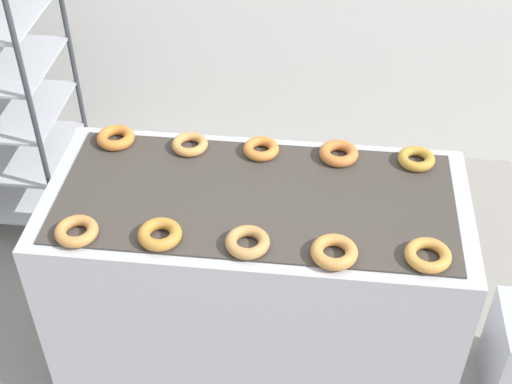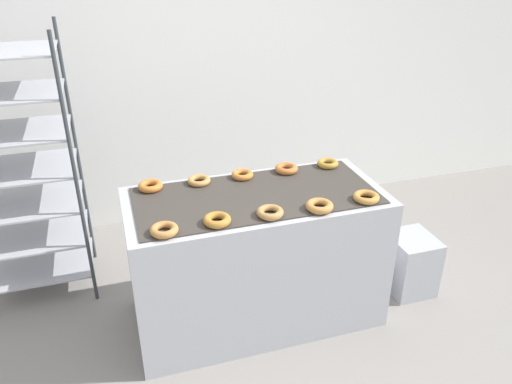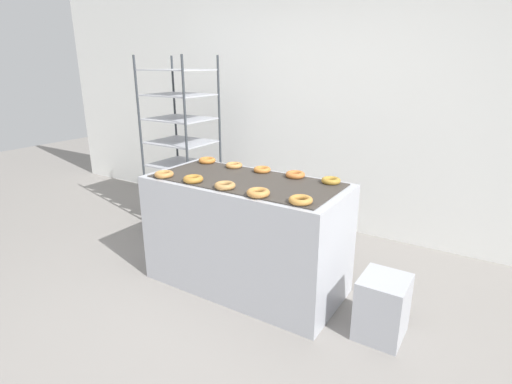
% 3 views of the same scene
% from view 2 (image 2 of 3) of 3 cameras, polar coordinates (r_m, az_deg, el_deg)
% --- Properties ---
extents(ground_plane, '(14.00, 14.00, 0.00)m').
position_cam_2_polar(ground_plane, '(2.99, 3.75, -20.89)').
color(ground_plane, gray).
extents(wall_back, '(8.00, 0.05, 2.80)m').
position_cam_2_polar(wall_back, '(4.14, -6.54, 15.39)').
color(wall_back, white).
rests_on(wall_back, ground_plane).
extents(fryer_machine, '(1.53, 0.72, 0.88)m').
position_cam_2_polar(fryer_machine, '(3.13, 0.01, -7.54)').
color(fryer_machine, '#A8AAB2').
rests_on(fryer_machine, ground_plane).
extents(baking_rack_cart, '(0.66, 0.55, 1.79)m').
position_cam_2_polar(baking_rack_cart, '(3.51, -24.98, 2.43)').
color(baking_rack_cart, '#33383D').
rests_on(baking_rack_cart, ground_plane).
extents(glaze_bin, '(0.29, 0.33, 0.41)m').
position_cam_2_polar(glaze_bin, '(3.65, 17.17, -7.80)').
color(glaze_bin, '#A8AAB2').
rests_on(glaze_bin, ground_plane).
extents(donut_near_leftmost, '(0.15, 0.15, 0.04)m').
position_cam_2_polar(donut_near_leftmost, '(2.57, -10.45, -4.28)').
color(donut_near_leftmost, '#AF763C').
rests_on(donut_near_leftmost, fryer_machine).
extents(donut_near_left, '(0.15, 0.15, 0.04)m').
position_cam_2_polar(donut_near_left, '(2.62, -4.46, -3.20)').
color(donut_near_left, '#A9732C').
rests_on(donut_near_left, fryer_machine).
extents(donut_near_center, '(0.15, 0.15, 0.04)m').
position_cam_2_polar(donut_near_center, '(2.69, 1.71, -2.33)').
color(donut_near_center, '#A77A43').
rests_on(donut_near_center, fryer_machine).
extents(donut_near_right, '(0.15, 0.15, 0.04)m').
position_cam_2_polar(donut_near_right, '(2.77, 7.27, -1.59)').
color(donut_near_right, '#B87C3C').
rests_on(donut_near_right, fryer_machine).
extents(donut_near_rightmost, '(0.15, 0.15, 0.04)m').
position_cam_2_polar(donut_near_rightmost, '(2.91, 12.49, -0.58)').
color(donut_near_rightmost, '#B87F38').
rests_on(donut_near_rightmost, fryer_machine).
extents(donut_far_leftmost, '(0.15, 0.15, 0.04)m').
position_cam_2_polar(donut_far_leftmost, '(3.03, -11.97, 0.68)').
color(donut_far_leftmost, '#BC6E2B').
rests_on(donut_far_leftmost, fryer_machine).
extents(donut_far_left, '(0.14, 0.14, 0.04)m').
position_cam_2_polar(donut_far_left, '(3.06, -6.52, 1.30)').
color(donut_far_left, '#BB8143').
rests_on(donut_far_left, fryer_machine).
extents(donut_far_center, '(0.14, 0.14, 0.04)m').
position_cam_2_polar(donut_far_center, '(3.12, -1.56, 1.99)').
color(donut_far_center, '#BE7230').
rests_on(donut_far_center, fryer_machine).
extents(donut_far_right, '(0.15, 0.15, 0.04)m').
position_cam_2_polar(donut_far_right, '(3.20, 3.50, 2.69)').
color(donut_far_right, '#B96931').
rests_on(donut_far_right, fryer_machine).
extents(donut_far_rightmost, '(0.14, 0.14, 0.04)m').
position_cam_2_polar(donut_far_rightmost, '(3.31, 8.20, 3.25)').
color(donut_far_rightmost, '#A87E2D').
rests_on(donut_far_rightmost, fryer_machine).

